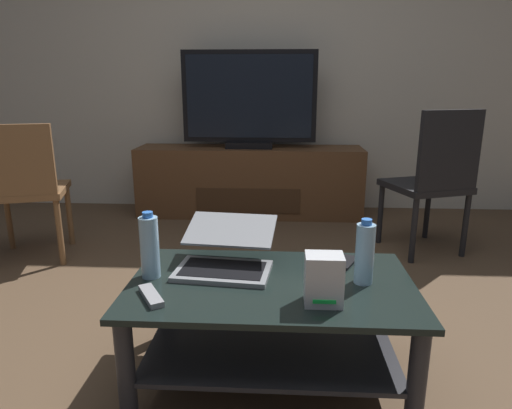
{
  "coord_description": "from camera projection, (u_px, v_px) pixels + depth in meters",
  "views": [
    {
      "loc": [
        0.17,
        -1.58,
        1.08
      ],
      "look_at": [
        0.06,
        0.4,
        0.54
      ],
      "focal_mm": 31.43,
      "sensor_mm": 36.0,
      "label": 1
    }
  ],
  "objects": [
    {
      "name": "laptop",
      "position": [
        226.0,
        254.0,
        1.71
      ],
      "size": [
        0.38,
        0.4,
        0.16
      ],
      "color": "gray",
      "rests_on": "coffee_table"
    },
    {
      "name": "dining_chair",
      "position": [
        434.0,
        177.0,
        2.81
      ],
      "size": [
        0.56,
        0.56,
        0.93
      ],
      "color": "black",
      "rests_on": "ground"
    },
    {
      "name": "cell_phone",
      "position": [
        344.0,
        262.0,
        1.77
      ],
      "size": [
        0.12,
        0.16,
        0.01
      ],
      "primitive_type": "cube",
      "rotation": [
        0.0,
        0.0,
        -0.46
      ],
      "color": "black",
      "rests_on": "coffee_table"
    },
    {
      "name": "side_chair",
      "position": [
        24.0,
        185.0,
        2.7
      ],
      "size": [
        0.55,
        0.55,
        0.86
      ],
      "color": "brown",
      "rests_on": "ground"
    },
    {
      "name": "tv_remote",
      "position": [
        151.0,
        296.0,
        1.47
      ],
      "size": [
        0.12,
        0.16,
        0.02
      ],
      "primitive_type": "cube",
      "rotation": [
        0.0,
        0.0,
        0.54
      ],
      "color": "#99999E",
      "rests_on": "coffee_table"
    },
    {
      "name": "back_wall",
      "position": [
        263.0,
        45.0,
        3.79
      ],
      "size": [
        6.4,
        0.12,
        2.8
      ],
      "primitive_type": "cube",
      "color": "beige",
      "rests_on": "ground"
    },
    {
      "name": "router_box",
      "position": [
        324.0,
        279.0,
        1.42
      ],
      "size": [
        0.12,
        0.1,
        0.17
      ],
      "color": "silver",
      "rests_on": "coffee_table"
    },
    {
      "name": "water_bottle_near",
      "position": [
        150.0,
        247.0,
        1.61
      ],
      "size": [
        0.07,
        0.07,
        0.25
      ],
      "color": "#99C6E5",
      "rests_on": "coffee_table"
    },
    {
      "name": "ground_plane",
      "position": [
        237.0,
        359.0,
        1.81
      ],
      "size": [
        7.68,
        7.68,
        0.0
      ],
      "primitive_type": "plane",
      "color": "brown"
    },
    {
      "name": "television",
      "position": [
        249.0,
        102.0,
        3.58
      ],
      "size": [
        1.08,
        0.2,
        0.77
      ],
      "color": "black",
      "rests_on": "media_cabinet"
    },
    {
      "name": "media_cabinet",
      "position": [
        250.0,
        181.0,
        3.77
      ],
      "size": [
        1.86,
        0.43,
        0.57
      ],
      "color": "brown",
      "rests_on": "ground"
    },
    {
      "name": "coffee_table",
      "position": [
        271.0,
        313.0,
        1.64
      ],
      "size": [
        1.02,
        0.6,
        0.39
      ],
      "color": "black",
      "rests_on": "ground"
    },
    {
      "name": "water_bottle_far",
      "position": [
        365.0,
        253.0,
        1.57
      ],
      "size": [
        0.07,
        0.07,
        0.24
      ],
      "color": "#99C6E5",
      "rests_on": "coffee_table"
    }
  ]
}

